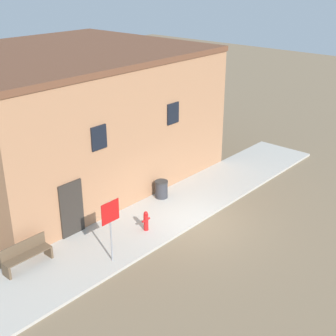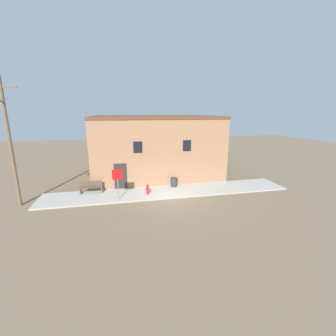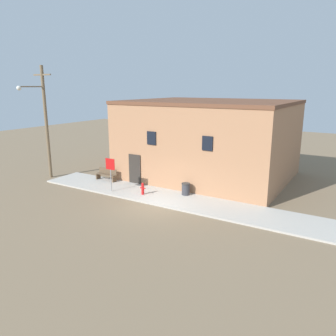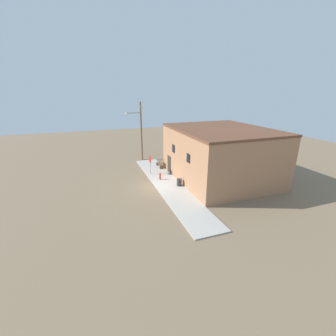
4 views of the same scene
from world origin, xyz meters
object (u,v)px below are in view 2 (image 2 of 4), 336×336
at_px(fire_hydrant, 148,189).
at_px(trash_bin, 174,182).
at_px(bench, 91,187).
at_px(utility_pole, 8,140).
at_px(stop_sign, 118,178).

distance_m(fire_hydrant, trash_bin, 2.77).
bearing_deg(fire_hydrant, bench, 162.33).
relative_size(bench, utility_pole, 0.20).
height_order(fire_hydrant, bench, bench).
relative_size(fire_hydrant, utility_pole, 0.09).
bearing_deg(fire_hydrant, trash_bin, 30.14).
height_order(stop_sign, bench, stop_sign).
relative_size(stop_sign, bench, 1.33).
height_order(trash_bin, utility_pole, utility_pole).
distance_m(stop_sign, utility_pole, 7.21).
xyz_separation_m(bench, utility_pole, (-4.54, -1.51, 3.99)).
bearing_deg(bench, stop_sign, -42.47).
bearing_deg(utility_pole, bench, 18.41).
bearing_deg(trash_bin, bench, -179.68).
relative_size(bench, trash_bin, 2.19).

